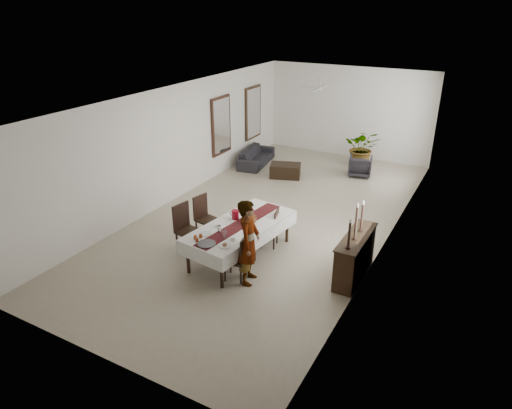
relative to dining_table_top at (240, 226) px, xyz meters
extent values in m
cube|color=#B4A98F|center=(-0.32, 2.18, -0.76)|extent=(6.00, 12.00, 0.00)
cube|color=white|center=(-0.32, 2.18, 2.44)|extent=(6.00, 12.00, 0.02)
cube|color=white|center=(-0.32, 8.18, 0.84)|extent=(6.00, 0.02, 3.20)
cube|color=white|center=(-0.32, -3.82, 0.84)|extent=(6.00, 0.02, 3.20)
cube|color=white|center=(-3.32, 2.18, 0.84)|extent=(0.02, 12.00, 3.20)
cube|color=white|center=(2.68, 2.18, 0.84)|extent=(0.02, 12.00, 3.20)
cube|color=black|center=(0.00, 0.00, 0.00)|extent=(1.37, 2.62, 0.05)
cylinder|color=black|center=(-0.61, -1.12, -0.39)|extent=(0.08, 0.08, 0.73)
cylinder|color=black|center=(0.29, -1.24, -0.39)|extent=(0.08, 0.08, 0.73)
cylinder|color=black|center=(-0.29, 1.24, -0.39)|extent=(0.08, 0.08, 0.73)
cylinder|color=black|center=(0.61, 1.12, -0.39)|extent=(0.08, 0.08, 0.73)
cube|color=white|center=(0.00, 0.00, 0.03)|extent=(1.58, 2.83, 0.01)
cube|color=white|center=(-0.60, 0.08, -0.12)|extent=(0.37, 2.67, 0.31)
cube|color=white|center=(0.60, -0.08, -0.12)|extent=(0.37, 2.67, 0.31)
cube|color=white|center=(-0.18, -1.33, -0.12)|extent=(1.22, 0.18, 0.31)
cube|color=silver|center=(0.18, 1.33, -0.12)|extent=(1.22, 0.18, 0.31)
cube|color=maroon|center=(0.00, 0.00, 0.04)|extent=(0.71, 2.63, 0.00)
cylinder|color=maroon|center=(-0.24, 0.19, 0.14)|extent=(0.18, 0.18, 0.21)
torus|color=maroon|center=(-0.33, 0.20, 0.14)|extent=(0.13, 0.04, 0.13)
cylinder|color=white|center=(0.03, -0.69, 0.13)|extent=(0.07, 0.07, 0.18)
cylinder|color=silver|center=(-0.18, -0.55, 0.13)|extent=(0.07, 0.07, 0.18)
cylinder|color=white|center=(0.06, 0.04, 0.13)|extent=(0.07, 0.07, 0.18)
cylinder|color=white|center=(0.23, -0.66, 0.07)|extent=(0.09, 0.09, 0.06)
cylinder|color=silver|center=(0.23, -0.66, 0.04)|extent=(0.16, 0.16, 0.01)
cylinder|color=white|center=(-0.36, -0.32, 0.07)|extent=(0.09, 0.09, 0.06)
cylinder|color=white|center=(-0.36, -0.32, 0.04)|extent=(0.16, 0.16, 0.01)
cylinder|color=silver|center=(0.21, -0.98, 0.05)|extent=(0.25, 0.25, 0.02)
sphere|color=#AF7B55|center=(0.21, -0.98, 0.07)|extent=(0.09, 0.09, 0.09)
cylinder|color=silver|center=(-0.42, -0.73, 0.05)|extent=(0.25, 0.25, 0.02)
cylinder|color=white|center=(-0.25, 0.61, 0.05)|extent=(0.25, 0.25, 0.02)
cylinder|color=#3B3B40|center=(-0.15, -1.09, 0.05)|extent=(0.38, 0.38, 0.02)
cylinder|color=maroon|center=(-0.38, -1.09, 0.08)|extent=(0.07, 0.07, 0.08)
cylinder|color=#914015|center=(-0.47, -1.01, 0.08)|extent=(0.07, 0.07, 0.08)
cylinder|color=maroon|center=(-0.41, -0.91, 0.08)|extent=(0.07, 0.07, 0.08)
cylinder|color=brown|center=(0.09, 0.25, 0.09)|extent=(0.31, 0.31, 0.10)
sphere|color=maroon|center=(0.12, 0.27, 0.17)|extent=(0.09, 0.09, 0.09)
sphere|color=#597824|center=(0.05, 0.29, 0.17)|extent=(0.08, 0.08, 0.08)
sphere|color=yellow|center=(0.08, 0.20, 0.17)|extent=(0.09, 0.09, 0.09)
cube|color=black|center=(0.36, -0.82, -0.32)|extent=(0.49, 0.49, 0.05)
cylinder|color=black|center=(0.56, -0.95, -0.55)|extent=(0.05, 0.05, 0.41)
cylinder|color=black|center=(0.49, -0.62, -0.55)|extent=(0.05, 0.05, 0.41)
cylinder|color=black|center=(0.23, -1.02, -0.55)|extent=(0.05, 0.05, 0.41)
cylinder|color=black|center=(0.16, -0.69, -0.55)|extent=(0.05, 0.05, 0.41)
cube|color=black|center=(0.54, -0.78, -0.04)|extent=(0.12, 0.41, 0.53)
cube|color=black|center=(0.33, 0.74, -0.35)|extent=(0.47, 0.47, 0.04)
cylinder|color=black|center=(0.52, 0.62, -0.56)|extent=(0.05, 0.05, 0.39)
cylinder|color=black|center=(0.44, 0.93, -0.56)|extent=(0.05, 0.05, 0.39)
cylinder|color=black|center=(0.21, 0.55, -0.56)|extent=(0.05, 0.05, 0.39)
cylinder|color=black|center=(0.13, 0.86, -0.56)|extent=(0.05, 0.05, 0.39)
cube|color=black|center=(0.50, 0.78, -0.08)|extent=(0.12, 0.39, 0.50)
cube|color=black|center=(-1.15, -0.36, -0.26)|extent=(0.55, 0.55, 0.05)
cylinder|color=black|center=(-1.30, -0.14, -0.52)|extent=(0.05, 0.05, 0.47)
cylinder|color=black|center=(-1.37, -0.52, -0.52)|extent=(0.05, 0.05, 0.47)
cylinder|color=black|center=(-0.92, -0.20, -0.52)|extent=(0.05, 0.05, 0.47)
cylinder|color=black|center=(-0.99, -0.58, -0.52)|extent=(0.05, 0.05, 0.47)
cube|color=black|center=(-1.36, -0.32, 0.06)|extent=(0.12, 0.48, 0.60)
cube|color=black|center=(-1.18, 0.40, -0.30)|extent=(0.52, 0.52, 0.05)
cylinder|color=black|center=(-1.32, 0.62, -0.54)|extent=(0.05, 0.05, 0.44)
cylinder|color=black|center=(-1.39, 0.27, -0.54)|extent=(0.05, 0.05, 0.44)
cylinder|color=black|center=(-0.97, 0.54, -0.54)|extent=(0.05, 0.05, 0.44)
cylinder|color=black|center=(-1.04, 0.19, -0.54)|extent=(0.05, 0.05, 0.44)
cube|color=black|center=(-1.38, 0.45, 0.00)|extent=(0.13, 0.44, 0.56)
imported|color=gray|center=(0.65, -0.77, 0.14)|extent=(0.58, 0.74, 1.79)
cube|color=black|center=(2.46, 0.42, -0.30)|extent=(0.41, 1.52, 0.91)
cube|color=black|center=(2.46, 0.42, 0.17)|extent=(0.45, 1.59, 0.03)
cylinder|color=black|center=(2.46, -0.14, 0.20)|extent=(0.10, 0.10, 0.03)
cylinder|color=black|center=(2.46, -0.14, 0.47)|extent=(0.05, 0.05, 0.51)
cylinder|color=beige|center=(2.46, -0.14, 0.77)|extent=(0.04, 0.04, 0.08)
cylinder|color=black|center=(2.46, 0.26, 0.20)|extent=(0.10, 0.10, 0.03)
cylinder|color=black|center=(2.46, 0.26, 0.55)|extent=(0.05, 0.05, 0.66)
cylinder|color=beige|center=(2.46, 0.26, 0.92)|extent=(0.04, 0.04, 0.08)
cylinder|color=black|center=(2.46, 0.67, 0.20)|extent=(0.10, 0.10, 0.03)
cylinder|color=black|center=(2.46, 0.67, 0.50)|extent=(0.05, 0.05, 0.56)
cylinder|color=silver|center=(2.46, 0.67, 0.82)|extent=(0.04, 0.04, 0.08)
imported|color=#262429|center=(-2.72, 5.71, -0.47)|extent=(1.05, 2.03, 0.57)
imported|color=#2A262C|center=(0.80, 6.32, -0.43)|extent=(0.85, 0.87, 0.66)
cube|color=black|center=(-1.28, 5.05, -0.54)|extent=(1.12, 0.93, 0.43)
imported|color=#315120|center=(0.55, 7.31, -0.11)|extent=(1.35, 1.23, 1.29)
cube|color=black|center=(-3.28, 4.38, 0.84)|extent=(0.06, 1.05, 1.85)
cube|color=white|center=(-3.24, 4.38, 0.84)|extent=(0.01, 0.90, 1.70)
cube|color=black|center=(-3.28, 6.48, 0.84)|extent=(0.06, 1.05, 1.85)
cube|color=white|center=(-3.24, 6.48, 0.84)|extent=(0.01, 0.90, 1.70)
cylinder|color=silver|center=(-0.32, 5.18, 2.34)|extent=(0.04, 0.04, 0.20)
cylinder|color=white|center=(-0.32, 5.18, 2.14)|extent=(0.16, 0.16, 0.08)
cube|color=white|center=(-0.32, 5.53, 2.14)|extent=(0.10, 0.55, 0.01)
cube|color=white|center=(-0.32, 4.83, 2.14)|extent=(0.10, 0.55, 0.01)
cube|color=white|center=(0.03, 5.18, 2.14)|extent=(0.55, 0.10, 0.01)
cube|color=silver|center=(-0.67, 5.18, 2.14)|extent=(0.55, 0.10, 0.01)
camera|label=1|loc=(4.56, -7.62, 4.50)|focal=32.00mm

